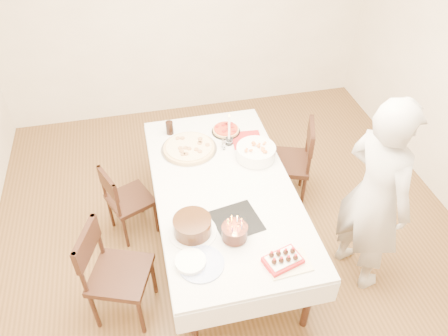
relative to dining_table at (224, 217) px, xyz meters
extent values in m
plane|color=brown|center=(0.09, -0.09, -0.38)|extent=(5.00, 5.00, 0.00)
cube|color=#F0E2CA|center=(0.09, 2.41, 0.98)|extent=(4.50, 0.04, 2.70)
cube|color=silver|center=(0.00, 0.00, 0.00)|extent=(1.84, 2.41, 0.75)
imported|color=#B1ACA7|center=(1.07, -0.52, 0.52)|extent=(0.59, 0.74, 1.79)
cylinder|color=beige|center=(-0.20, 0.55, 0.40)|extent=(0.68, 0.68, 0.04)
cylinder|color=red|center=(0.19, 0.75, 0.40)|extent=(0.36, 0.36, 0.04)
cube|color=#B21E1E|center=(0.35, 0.58, 0.38)|extent=(0.30, 0.30, 0.01)
cylinder|color=white|center=(0.36, 0.31, 0.44)|extent=(0.46, 0.46, 0.11)
cylinder|color=white|center=(0.18, 0.56, 0.54)|extent=(0.09, 0.09, 0.34)
cylinder|color=black|center=(-0.34, 0.84, 0.44)|extent=(0.08, 0.08, 0.13)
cylinder|color=#351C0D|center=(-0.34, -0.43, 0.45)|extent=(0.47, 0.47, 0.14)
cube|color=black|center=(0.01, -0.39, 0.38)|extent=(0.40, 0.40, 0.01)
cylinder|color=#34160E|center=(-0.05, -0.55, 0.47)|extent=(0.25, 0.25, 0.17)
cube|color=beige|center=(0.26, -0.87, 0.38)|extent=(0.31, 0.22, 0.03)
cylinder|color=white|center=(-0.40, -0.71, 0.40)|extent=(0.23, 0.23, 0.05)
cylinder|color=white|center=(-0.33, -0.73, 0.38)|extent=(0.36, 0.36, 0.01)
camera|label=1|loc=(-0.59, -2.57, 2.90)|focal=35.00mm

